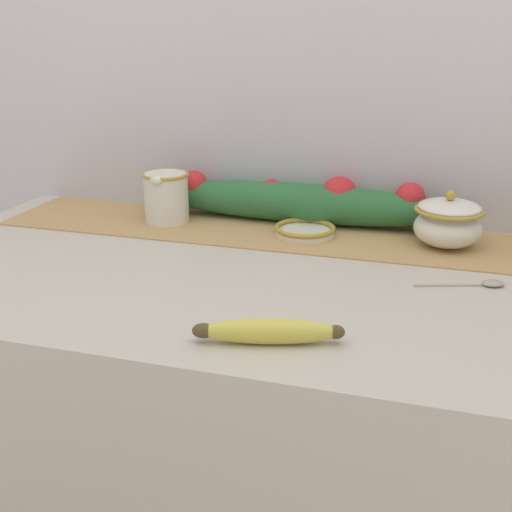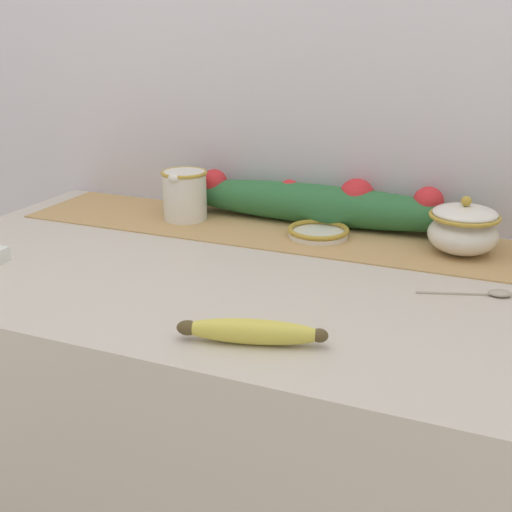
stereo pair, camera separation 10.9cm
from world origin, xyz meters
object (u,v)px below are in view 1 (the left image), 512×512
at_px(cream_pitcher, 167,195).
at_px(banana, 268,331).
at_px(spoon, 488,283).
at_px(sugar_bowl, 448,222).
at_px(small_dish, 305,230).

bearing_deg(cream_pitcher, banana, -53.02).
relative_size(banana, spoon, 1.38).
height_order(sugar_bowl, small_dish, sugar_bowl).
height_order(cream_pitcher, sugar_bowl, same).
distance_m(sugar_bowl, small_dish, 0.29).
bearing_deg(cream_pitcher, spoon, -15.58).
distance_m(sugar_bowl, spoon, 0.21).
distance_m(banana, spoon, 0.43).
xyz_separation_m(sugar_bowl, banana, (-0.23, -0.50, -0.04)).
distance_m(small_dish, spoon, 0.40).
bearing_deg(spoon, cream_pitcher, 146.52).
xyz_separation_m(sugar_bowl, spoon, (0.07, -0.19, -0.05)).
height_order(sugar_bowl, spoon, sugar_bowl).
bearing_deg(banana, sugar_bowl, 65.01).
relative_size(cream_pitcher, banana, 0.58).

